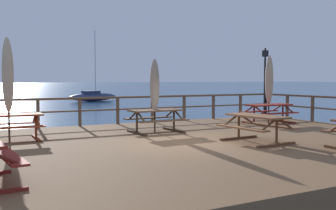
# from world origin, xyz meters

# --- Properties ---
(ground_plane) EXTENTS (600.00, 600.00, 0.00)m
(ground_plane) POSITION_xyz_m (0.00, 0.00, 0.00)
(ground_plane) COLOR navy
(wooden_deck) EXTENTS (15.46, 10.41, 0.62)m
(wooden_deck) POSITION_xyz_m (0.00, 0.00, 0.31)
(wooden_deck) COLOR brown
(wooden_deck) RESTS_ON ground
(railing_waterside_far) EXTENTS (15.26, 0.10, 1.09)m
(railing_waterside_far) POSITION_xyz_m (0.00, 5.06, 1.36)
(railing_waterside_far) COLOR brown
(railing_waterside_far) RESTS_ON wooden_deck
(picnic_table_back_right) EXTENTS (1.94, 1.45, 0.78)m
(picnic_table_back_right) POSITION_xyz_m (5.47, 2.49, 1.18)
(picnic_table_back_right) COLOR maroon
(picnic_table_back_right) RESTS_ON wooden_deck
(picnic_table_mid_left) EXTENTS (1.87, 1.43, 0.78)m
(picnic_table_mid_left) POSITION_xyz_m (-4.27, 2.47, 1.18)
(picnic_table_mid_left) COLOR #993819
(picnic_table_mid_left) RESTS_ON wooden_deck
(picnic_table_front_left) EXTENTS (1.81, 1.47, 0.78)m
(picnic_table_front_left) POSITION_xyz_m (0.25, 2.12, 1.17)
(picnic_table_front_left) COLOR brown
(picnic_table_front_left) RESTS_ON wooden_deck
(picnic_table_front_right) EXTENTS (1.53, 1.93, 0.78)m
(picnic_table_front_right) POSITION_xyz_m (1.87, -1.02, 1.18)
(picnic_table_front_right) COLOR brown
(picnic_table_front_right) RESTS_ON wooden_deck
(patio_umbrella_tall_front) EXTENTS (0.32, 0.32, 2.72)m
(patio_umbrella_tall_front) POSITION_xyz_m (5.46, 2.48, 2.35)
(patio_umbrella_tall_front) COLOR #4C3828
(patio_umbrella_tall_front) RESTS_ON wooden_deck
(patio_umbrella_short_back) EXTENTS (0.32, 0.32, 2.96)m
(patio_umbrella_short_back) POSITION_xyz_m (-4.27, 2.41, 2.50)
(patio_umbrella_short_back) COLOR #4C3828
(patio_umbrella_short_back) RESTS_ON wooden_deck
(patio_umbrella_tall_back_right) EXTENTS (0.32, 0.32, 2.45)m
(patio_umbrella_tall_back_right) POSITION_xyz_m (0.24, 2.18, 2.17)
(patio_umbrella_tall_back_right) COLOR #4C3828
(patio_umbrella_tall_back_right) RESTS_ON wooden_deck
(lamp_post_hooked) EXTENTS (0.51, 0.56, 3.20)m
(lamp_post_hooked) POSITION_xyz_m (6.90, 4.36, 2.73)
(lamp_post_hooked) COLOR black
(lamp_post_hooked) RESTS_ON wooden_deck
(sailboat_distant) EXTENTS (6.23, 3.37, 7.72)m
(sailboat_distant) POSITION_xyz_m (7.38, 32.61, 0.51)
(sailboat_distant) COLOR navy
(sailboat_distant) RESTS_ON ground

